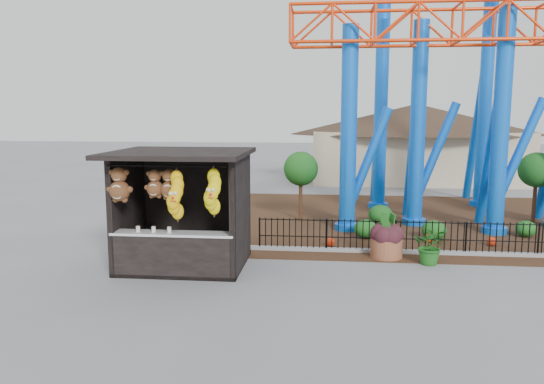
# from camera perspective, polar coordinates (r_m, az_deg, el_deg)

# --- Properties ---
(ground) EXTENTS (120.00, 120.00, 0.00)m
(ground) POSITION_cam_1_polar(r_m,az_deg,el_deg) (13.08, 2.27, -9.73)
(ground) COLOR slate
(ground) RESTS_ON ground
(mulch_bed) EXTENTS (18.00, 12.00, 0.02)m
(mulch_bed) POSITION_cam_1_polar(r_m,az_deg,el_deg) (21.05, 14.66, -2.94)
(mulch_bed) COLOR #331E11
(mulch_bed) RESTS_ON ground
(curb) EXTENTS (18.00, 0.18, 0.12)m
(curb) POSITION_cam_1_polar(r_m,az_deg,el_deg) (16.24, 17.30, -6.25)
(curb) COLOR gray
(curb) RESTS_ON ground
(prize_booth) EXTENTS (3.50, 3.40, 3.12)m
(prize_booth) POSITION_cam_1_polar(r_m,az_deg,el_deg) (14.06, -9.83, -2.07)
(prize_booth) COLOR black
(prize_booth) RESTS_ON ground
(picket_fence) EXTENTS (12.20, 0.06, 1.00)m
(picket_fence) POSITION_cam_1_polar(r_m,az_deg,el_deg) (16.33, 20.48, -4.73)
(picket_fence) COLOR black
(picket_fence) RESTS_ON ground
(roller_coaster) EXTENTS (11.00, 6.37, 10.82)m
(roller_coaster) POSITION_cam_1_polar(r_m,az_deg,el_deg) (21.20, 18.33, 14.48)
(roller_coaster) COLOR blue
(roller_coaster) RESTS_ON ground
(terracotta_planter) EXTENTS (1.14, 1.14, 0.56)m
(terracotta_planter) POSITION_cam_1_polar(r_m,az_deg,el_deg) (15.50, 12.19, -5.92)
(terracotta_planter) COLOR brown
(terracotta_planter) RESTS_ON ground
(planter_foliage) EXTENTS (0.70, 0.70, 0.64)m
(planter_foliage) POSITION_cam_1_polar(r_m,az_deg,el_deg) (15.36, 12.27, -3.75)
(planter_foliage) COLOR #32141A
(planter_foliage) RESTS_ON terracotta_planter
(potted_plant) EXTENTS (1.09, 1.00, 1.03)m
(potted_plant) POSITION_cam_1_polar(r_m,az_deg,el_deg) (15.09, 16.72, -5.57)
(potted_plant) COLOR #245719
(potted_plant) RESTS_ON ground
(landscaping) EXTENTS (8.94, 4.16, 0.71)m
(landscaping) POSITION_cam_1_polar(r_m,az_deg,el_deg) (18.75, 16.29, -3.43)
(landscaping) COLOR #185017
(landscaping) RESTS_ON mulch_bed
(pavilion) EXTENTS (15.00, 15.00, 4.80)m
(pavilion) POSITION_cam_1_polar(r_m,az_deg,el_deg) (32.82, 15.20, 6.46)
(pavilion) COLOR #BFAD8C
(pavilion) RESTS_ON ground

